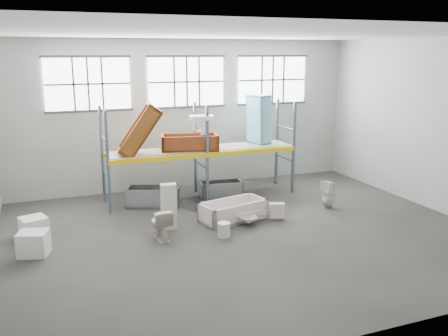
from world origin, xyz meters
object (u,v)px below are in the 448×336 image
blue_tub_upright (259,119)px  steel_tub_right (221,189)px  toilet_beige (160,224)px  cistern_tall (169,207)px  carton_near (33,243)px  bucket (224,230)px  steel_tub_left (153,196)px  rust_tub_flat (190,142)px  toilet_white (328,194)px  bathtub_beige (233,211)px

blue_tub_upright → steel_tub_right: bearing=-167.4°
toilet_beige → cistern_tall: size_ratio=0.65×
blue_tub_upright → carton_near: 8.13m
steel_tub_right → bucket: bearing=-109.7°
steel_tub_left → bucket: (1.06, -3.18, -0.10)m
toilet_beige → steel_tub_right: toilet_beige is taller
toilet_beige → steel_tub_left: 2.79m
steel_tub_right → rust_tub_flat: rust_tub_flat is taller
steel_tub_right → rust_tub_flat: 1.86m
toilet_beige → blue_tub_upright: bearing=-146.9°
steel_tub_right → blue_tub_upright: size_ratio=0.84×
blue_tub_upright → bucket: 5.08m
cistern_tall → toilet_white: cistern_tall is taller
cistern_tall → carton_near: (-3.36, -0.51, -0.34)m
bathtub_beige → steel_tub_left: bearing=117.3°
toilet_white → rust_tub_flat: size_ratio=0.48×
cistern_tall → steel_tub_right: cistern_tall is taller
steel_tub_left → rust_tub_flat: (1.28, 0.31, 1.53)m
cistern_tall → bucket: 1.61m
toilet_beige → toilet_white: 5.37m
toilet_beige → cistern_tall: bearing=-126.9°
bathtub_beige → rust_tub_flat: bearing=88.5°
steel_tub_left → steel_tub_right: steel_tub_left is taller
toilet_white → carton_near: size_ratio=1.29×
rust_tub_flat → toilet_beige: bearing=-119.7°
bathtub_beige → steel_tub_right: (0.51, 2.27, -0.02)m
bathtub_beige → cistern_tall: cistern_tall is taller
toilet_white → blue_tub_upright: bearing=-176.1°
steel_tub_left → toilet_white: bearing=-23.2°
toilet_white → bucket: (-3.80, -1.10, -0.23)m
rust_tub_flat → bathtub_beige: bearing=-78.6°
bathtub_beige → toilet_white: size_ratio=2.17×
rust_tub_flat → blue_tub_upright: (2.47, 0.21, 0.57)m
bathtub_beige → cistern_tall: (-1.84, -0.04, 0.35)m
toilet_white → blue_tub_upright: size_ratio=0.52×
steel_tub_left → blue_tub_upright: blue_tub_upright is taller
bathtub_beige → rust_tub_flat: (-0.48, 2.40, 1.55)m
steel_tub_right → toilet_white: bearing=-41.2°
steel_tub_left → carton_near: (-3.43, -2.64, -0.01)m
rust_tub_flat → carton_near: (-4.71, -2.95, -1.54)m
steel_tub_right → bucket: steel_tub_right is taller
bucket → carton_near: bearing=173.1°
bathtub_beige → carton_near: bearing=173.2°
cistern_tall → steel_tub_left: (0.08, 2.13, -0.32)m
toilet_beige → steel_tub_right: (2.74, 2.93, -0.15)m
cistern_tall → bathtub_beige: bearing=6.5°
toilet_white → steel_tub_left: bearing=-132.5°
toilet_white → steel_tub_right: toilet_white is taller
bathtub_beige → carton_near: (-5.20, -0.56, 0.01)m
toilet_beige → steel_tub_left: (0.47, 2.74, -0.11)m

